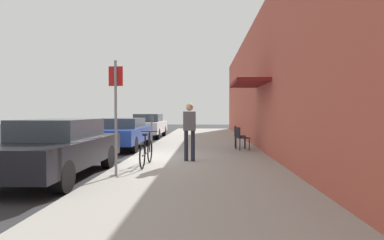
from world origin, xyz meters
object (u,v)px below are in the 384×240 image
(parked_car_0, at_px, (57,147))
(cafe_chair_1, at_px, (238,135))
(parked_car_1, at_px, (123,133))
(cafe_chair_0, at_px, (241,137))
(parking_meter, at_px, (151,131))
(bicycle_0, at_px, (146,152))
(street_sign, at_px, (116,109))
(pedestrian_standing, at_px, (190,127))
(parked_car_2, at_px, (148,125))

(parked_car_0, height_order, cafe_chair_1, parked_car_0)
(parked_car_1, relative_size, cafe_chair_0, 5.06)
(parking_meter, height_order, bicycle_0, parking_meter)
(cafe_chair_0, relative_size, cafe_chair_1, 1.00)
(parked_car_0, xyz_separation_m, street_sign, (1.50, -0.30, 0.92))
(cafe_chair_0, bearing_deg, parked_car_1, 166.40)
(parked_car_0, relative_size, pedestrian_standing, 2.59)
(parked_car_1, xyz_separation_m, cafe_chair_1, (4.86, -0.33, -0.07))
(cafe_chair_1, bearing_deg, cafe_chair_0, -89.86)
(cafe_chair_1, distance_m, pedestrian_standing, 4.10)
(parking_meter, bearing_deg, parked_car_2, 101.29)
(parked_car_1, xyz_separation_m, street_sign, (1.50, -6.18, 0.95))
(street_sign, bearing_deg, parking_meter, 89.34)
(parked_car_2, xyz_separation_m, bicycle_0, (1.93, -10.73, -0.27))
(cafe_chair_0, bearing_deg, cafe_chair_1, 90.14)
(parked_car_1, bearing_deg, pedestrian_standing, -52.47)
(street_sign, bearing_deg, cafe_chair_0, 56.09)
(street_sign, relative_size, pedestrian_standing, 1.53)
(parked_car_1, bearing_deg, cafe_chair_0, -13.60)
(parked_car_1, relative_size, parking_meter, 3.33)
(parked_car_0, xyz_separation_m, pedestrian_standing, (3.05, 1.91, 0.40))
(parking_meter, distance_m, pedestrian_standing, 2.62)
(street_sign, relative_size, cafe_chair_1, 2.99)
(parked_car_1, height_order, street_sign, street_sign)
(parked_car_1, bearing_deg, cafe_chair_1, -3.85)
(parked_car_2, height_order, cafe_chair_0, parked_car_2)
(bicycle_0, bearing_deg, street_sign, -107.27)
(parked_car_2, distance_m, cafe_chair_0, 8.61)
(parking_meter, bearing_deg, cafe_chair_0, 11.19)
(parked_car_2, relative_size, cafe_chair_1, 5.06)
(parked_car_2, xyz_separation_m, cafe_chair_1, (4.86, -6.26, -0.13))
(street_sign, relative_size, bicycle_0, 1.52)
(parked_car_2, relative_size, cafe_chair_0, 5.06)
(bicycle_0, bearing_deg, cafe_chair_1, 56.77)
(parked_car_2, bearing_deg, parked_car_1, -90.00)
(bicycle_0, distance_m, pedestrian_standing, 1.54)
(parked_car_1, distance_m, street_sign, 6.43)
(street_sign, distance_m, cafe_chair_0, 6.11)
(cafe_chair_1, height_order, pedestrian_standing, pedestrian_standing)
(parked_car_0, distance_m, cafe_chair_0, 6.77)
(cafe_chair_0, xyz_separation_m, pedestrian_standing, (-1.81, -2.79, 0.50))
(parked_car_1, distance_m, bicycle_0, 5.18)
(cafe_chair_0, height_order, cafe_chair_1, same)
(cafe_chair_0, bearing_deg, parked_car_0, -135.94)
(parking_meter, xyz_separation_m, cafe_chair_0, (3.31, 0.66, -0.26))
(pedestrian_standing, bearing_deg, street_sign, -125.08)
(parked_car_0, bearing_deg, cafe_chair_0, 44.06)
(cafe_chair_1, bearing_deg, parked_car_0, -131.18)
(parked_car_2, bearing_deg, bicycle_0, -79.82)
(parked_car_2, bearing_deg, cafe_chair_0, -55.62)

